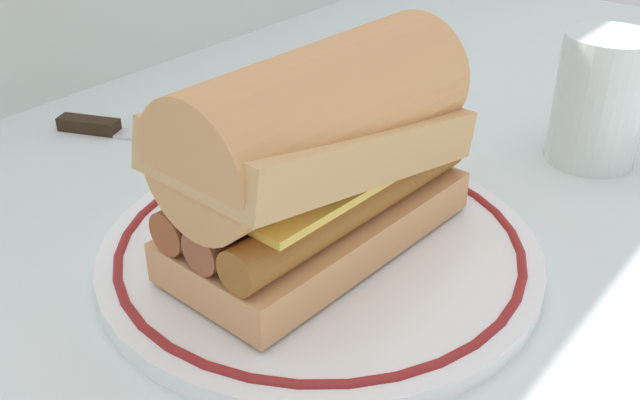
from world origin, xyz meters
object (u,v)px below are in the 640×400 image
plate (320,250)px  sausage_sandwich (320,151)px  drinking_glass (598,107)px  butter_knife (119,130)px

plate → sausage_sandwich: (0.00, 0.00, 0.07)m
sausage_sandwich → drinking_glass: (0.25, -0.08, -0.03)m
plate → drinking_glass: size_ratio=2.70×
sausage_sandwich → drinking_glass: bearing=-15.2°
drinking_glass → sausage_sandwich: bearing=162.0°
plate → sausage_sandwich: size_ratio=1.38×
sausage_sandwich → butter_knife: 0.27m
plate → butter_knife: size_ratio=2.09×
drinking_glass → butter_knife: drinking_glass is taller
sausage_sandwich → drinking_glass: sausage_sandwich is taller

